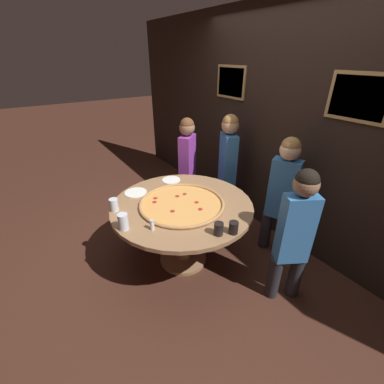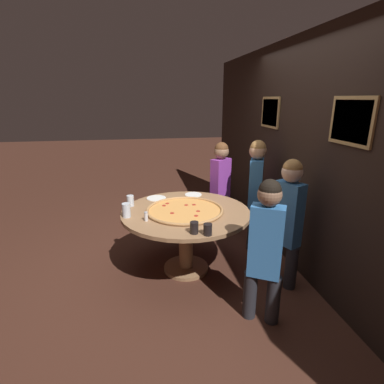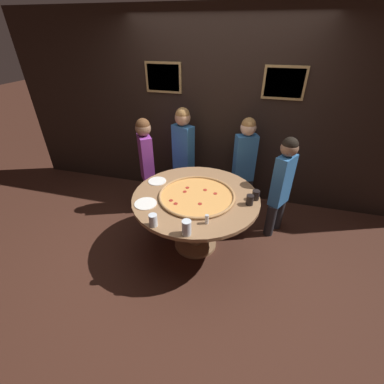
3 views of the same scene
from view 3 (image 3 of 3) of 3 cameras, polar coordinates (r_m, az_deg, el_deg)
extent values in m
plane|color=#422319|center=(3.34, 0.75, -11.48)|extent=(24.00, 24.00, 0.00)
cube|color=black|center=(3.83, 6.06, 16.91)|extent=(6.40, 0.06, 2.60)
cube|color=#9E7F4C|center=(3.90, -6.39, 23.96)|extent=(0.52, 0.02, 0.40)
cube|color=#936B5B|center=(3.89, -6.42, 23.94)|extent=(0.46, 0.01, 0.34)
cube|color=#9E7F4C|center=(3.65, 19.81, 21.84)|extent=(0.52, 0.02, 0.40)
cube|color=#B2A893|center=(3.64, 19.81, 21.82)|extent=(0.46, 0.01, 0.34)
cylinder|color=#936B47|center=(2.89, 0.85, -1.14)|extent=(1.42, 1.42, 0.04)
cylinder|color=#936B47|center=(3.11, 0.80, -6.83)|extent=(0.16, 0.16, 0.70)
cylinder|color=#936B47|center=(3.32, 0.76, -11.23)|extent=(0.52, 0.52, 0.04)
cylinder|color=#E0994C|center=(2.86, 1.08, -0.89)|extent=(0.82, 0.82, 0.01)
torus|color=#B27F4C|center=(2.85, 1.08, -0.72)|extent=(0.86, 0.86, 0.03)
cylinder|color=#A8281E|center=(2.78, -4.69, -1.88)|extent=(0.04, 0.04, 0.00)
cylinder|color=#A8281E|center=(2.92, -1.62, 0.09)|extent=(0.04, 0.04, 0.00)
cylinder|color=#A8281E|center=(2.99, -1.04, 0.97)|extent=(0.04, 0.04, 0.00)
cylinder|color=#A8281E|center=(2.95, 2.93, 0.47)|extent=(0.04, 0.04, 0.00)
cylinder|color=#A8281E|center=(2.73, -3.66, -2.60)|extent=(0.04, 0.04, 0.00)
cylinder|color=#A8281E|center=(2.72, 1.77, -2.64)|extent=(0.04, 0.04, 0.00)
cylinder|color=#A8281E|center=(2.90, 5.19, -0.34)|extent=(0.04, 0.04, 0.00)
cylinder|color=black|center=(2.87, 13.98, -0.66)|extent=(0.08, 0.08, 0.11)
cylinder|color=silver|center=(2.45, -8.63, -6.22)|extent=(0.08, 0.08, 0.13)
cylinder|color=black|center=(2.77, 12.72, -1.73)|extent=(0.08, 0.08, 0.11)
cylinder|color=silver|center=(2.32, -1.22, -7.93)|extent=(0.09, 0.09, 0.15)
cylinder|color=white|center=(3.17, -7.74, 2.40)|extent=(0.22, 0.22, 0.01)
cylinder|color=white|center=(2.78, -10.28, -2.54)|extent=(0.24, 0.24, 0.01)
cylinder|color=silver|center=(2.46, 3.31, -6.17)|extent=(0.04, 0.04, 0.08)
cylinder|color=#B7B7BC|center=(2.43, 3.34, -5.27)|extent=(0.04, 0.04, 0.01)
cylinder|color=#232328|center=(3.95, 12.18, -0.09)|extent=(0.17, 0.17, 0.47)
cylinder|color=#232328|center=(3.88, 9.23, -0.35)|extent=(0.17, 0.17, 0.47)
cube|color=#3370B2|center=(3.65, 11.62, 7.32)|extent=(0.32, 0.25, 0.66)
sphere|color=beige|center=(3.49, 12.41, 13.79)|extent=(0.21, 0.21, 0.21)
sphere|color=#9E703D|center=(3.48, 12.48, 14.35)|extent=(0.19, 0.19, 0.19)
cylinder|color=#232328|center=(3.64, 18.65, -4.50)|extent=(0.17, 0.17, 0.46)
cylinder|color=#232328|center=(3.49, 17.03, -5.99)|extent=(0.17, 0.17, 0.46)
cube|color=#3370B2|center=(3.27, 19.44, 2.41)|extent=(0.26, 0.31, 0.64)
sphere|color=#8C664C|center=(3.10, 20.85, 9.12)|extent=(0.20, 0.20, 0.20)
sphere|color=black|center=(3.09, 20.98, 9.71)|extent=(0.18, 0.18, 0.18)
cylinder|color=#232328|center=(3.82, -9.00, -1.00)|extent=(0.18, 0.18, 0.47)
cylinder|color=#232328|center=(4.00, -9.69, 0.57)|extent=(0.18, 0.18, 0.47)
cube|color=purple|center=(3.64, -10.14, 7.31)|extent=(0.29, 0.32, 0.66)
sphere|color=#8C664C|center=(3.48, -10.83, 13.75)|extent=(0.20, 0.20, 0.20)
sphere|color=brown|center=(3.47, -10.89, 14.30)|extent=(0.19, 0.19, 0.19)
cylinder|color=#232328|center=(3.98, -0.59, 1.17)|extent=(0.18, 0.18, 0.50)
cylinder|color=#232328|center=(4.11, -2.98, 2.20)|extent=(0.18, 0.18, 0.50)
cube|color=#3370B2|center=(3.77, -1.96, 9.50)|extent=(0.34, 0.27, 0.70)
sphere|color=tan|center=(3.62, -2.10, 16.17)|extent=(0.22, 0.22, 0.22)
sphere|color=#9E703D|center=(3.61, -2.11, 16.74)|extent=(0.20, 0.20, 0.20)
camera|label=1|loc=(1.77, 63.11, 6.93)|focal=24.00mm
camera|label=2|loc=(3.12, 67.86, 5.29)|focal=28.00mm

